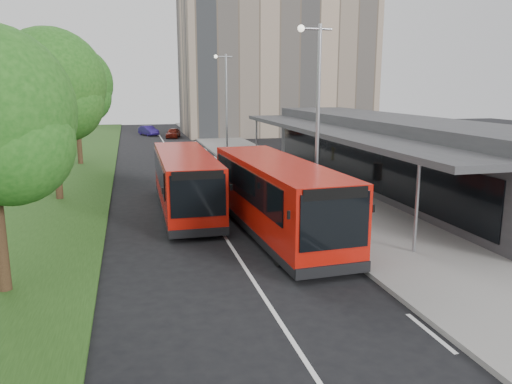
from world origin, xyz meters
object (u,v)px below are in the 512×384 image
bollard (254,156)px  car_far (148,131)px  lamp_post_far (225,99)px  tree_mid (51,90)px  car_near (173,133)px  bus_main (277,198)px  litter_bin (296,175)px  lamp_post_near (316,111)px  bus_second (185,182)px  tree_far (75,89)px

bollard → car_far: (-6.57, 24.98, -0.10)m
lamp_post_far → bollard: 6.09m
tree_mid → car_near: 31.58m
tree_mid → car_far: size_ratio=2.51×
bus_main → car_near: (-0.68, 38.58, -0.94)m
bus_main → litter_bin: bus_main is taller
lamp_post_near → car_near: (-2.77, 37.11, -4.16)m
tree_mid → lamp_post_near: size_ratio=1.07×
car_far → car_near: bearing=-76.4°
bus_second → car_far: size_ratio=2.84×
litter_bin → tree_far: bearing=138.0°
tree_far → bus_second: tree_far is taller
bus_second → litter_bin: size_ratio=9.39×
car_near → bus_main: bearing=-74.4°
tree_far → car_far: size_ratio=2.51×
lamp_post_near → bus_main: size_ratio=0.77×
car_near → bollard: bearing=-64.9°
lamp_post_near → lamp_post_far: same height
litter_bin → bollard: (-0.50, 8.14, -0.00)m
tree_far → lamp_post_far: size_ratio=1.07×
bus_main → bus_second: bearing=120.9°
tree_far → lamp_post_near: bearing=-59.7°
bollard → tree_mid: bearing=-145.2°
bollard → car_near: bollard is taller
tree_far → litter_bin: 17.96m
lamp_post_far → lamp_post_near: bearing=-90.0°
bus_main → bus_second: size_ratio=1.07×
tree_mid → lamp_post_far: 17.09m
lamp_post_far → bollard: lamp_post_far is taller
lamp_post_near → car_far: (-5.34, 40.61, -4.16)m
tree_mid → lamp_post_far: (11.13, 12.95, -0.79)m
litter_bin → car_far: bearing=102.1°
lamp_post_far → car_far: lamp_post_far is taller
bollard → tree_far: bearing=164.5°
bollard → car_near: size_ratio=0.31×
bus_main → car_near: 38.60m
lamp_post_near → tree_mid: bearing=147.6°
tree_mid → bus_second: 8.28m
bus_second → litter_bin: bearing=33.1°
litter_bin → bus_second: bearing=-147.3°
tree_far → bus_main: 22.79m
litter_bin → lamp_post_far: bearing=97.9°
tree_far → car_near: tree_far is taller
car_far → bus_second: bearing=-112.3°
tree_far → bollard: bearing=-15.5°
lamp_post_far → car_far: size_ratio=2.35×
tree_mid → bollard: (12.36, 8.58, -4.85)m
lamp_post_far → car_near: bearing=99.2°
bus_second → tree_far: bearing=111.1°
tree_mid → bus_main: size_ratio=0.82×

